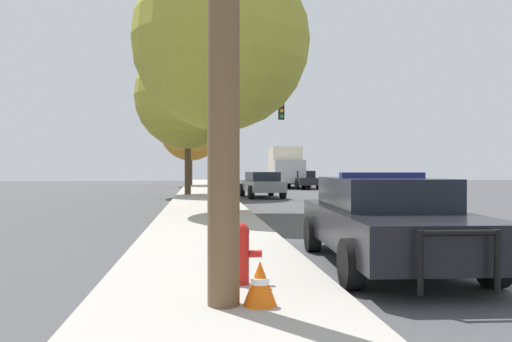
% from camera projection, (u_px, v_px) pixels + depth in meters
% --- Properties ---
extents(sidewalk_left, '(3.00, 110.00, 0.13)m').
position_uv_depth(sidewalk_left, '(214.00, 263.00, 7.95)').
color(sidewalk_left, '#ADA89E').
rests_on(sidewalk_left, ground_plane).
extents(police_car, '(2.35, 5.05, 1.51)m').
position_uv_depth(police_car, '(385.00, 219.00, 8.10)').
color(police_car, black).
rests_on(police_car, ground_plane).
extents(fire_hydrant, '(0.55, 0.24, 0.77)m').
position_uv_depth(fire_hydrant, '(240.00, 251.00, 6.26)').
color(fire_hydrant, red).
rests_on(fire_hydrant, sidewalk_left).
extents(traffic_light, '(3.68, 0.35, 5.03)m').
position_uv_depth(traffic_light, '(243.00, 127.00, 25.71)').
color(traffic_light, '#424247').
rests_on(traffic_light, sidewalk_left).
extents(car_background_oncoming, '(2.03, 4.60, 1.38)m').
position_uv_depth(car_background_oncoming, '(303.00, 179.00, 38.13)').
color(car_background_oncoming, black).
rests_on(car_background_oncoming, ground_plane).
extents(car_background_midblock, '(2.18, 4.64, 1.38)m').
position_uv_depth(car_background_midblock, '(262.00, 184.00, 26.91)').
color(car_background_midblock, slate).
rests_on(car_background_midblock, ground_plane).
extents(box_truck, '(2.87, 6.94, 3.28)m').
position_uv_depth(box_truck, '(285.00, 166.00, 40.67)').
color(box_truck, '#B7B7BC').
rests_on(box_truck, ground_plane).
extents(tree_sidewalk_near, '(5.94, 5.94, 8.66)m').
position_uv_depth(tree_sidewalk_near, '(221.00, 42.00, 16.69)').
color(tree_sidewalk_near, brown).
rests_on(tree_sidewalk_near, sidewalk_left).
extents(tree_sidewalk_mid, '(5.83, 5.83, 8.33)m').
position_uv_depth(tree_sidewalk_mid, '(188.00, 97.00, 27.47)').
color(tree_sidewalk_mid, '#4C3823').
rests_on(tree_sidewalk_mid, sidewalk_left).
extents(tree_sidewalk_far, '(5.23, 5.23, 7.32)m').
position_uv_depth(tree_sidewalk_far, '(191.00, 130.00, 42.62)').
color(tree_sidewalk_far, brown).
rests_on(tree_sidewalk_far, sidewalk_left).
extents(traffic_cone, '(0.36, 0.36, 0.47)m').
position_uv_depth(traffic_cone, '(260.00, 283.00, 5.29)').
color(traffic_cone, orange).
rests_on(traffic_cone, sidewalk_left).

